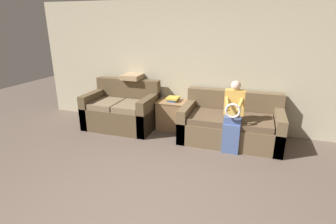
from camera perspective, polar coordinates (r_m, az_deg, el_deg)
The scene contains 7 objects.
wall_back at distance 5.37m, azimuth 6.95°, elevation 9.83°, with size 7.24×0.06×2.55m.
couch_main at distance 5.02m, azimuth 13.50°, elevation -2.66°, with size 1.80×0.99×0.87m.
couch_side at distance 5.59m, azimuth -9.94°, elevation 0.24°, with size 1.42×0.92×0.97m.
child_left_seated at distance 4.50m, azimuth 14.00°, elevation -0.51°, with size 0.33×0.37×1.21m.
side_shelf at distance 5.43m, azimuth 0.90°, elevation -0.48°, with size 0.58×0.51×0.59m.
book_stack at distance 5.34m, azimuth 1.07°, elevation 2.90°, with size 0.24×0.28×0.08m.
throw_pillow at distance 5.65m, azimuth -7.86°, elevation 7.60°, with size 0.39×0.39×0.10m.
Camera 1 is at (1.06, -1.98, 2.09)m, focal length 28.00 mm.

